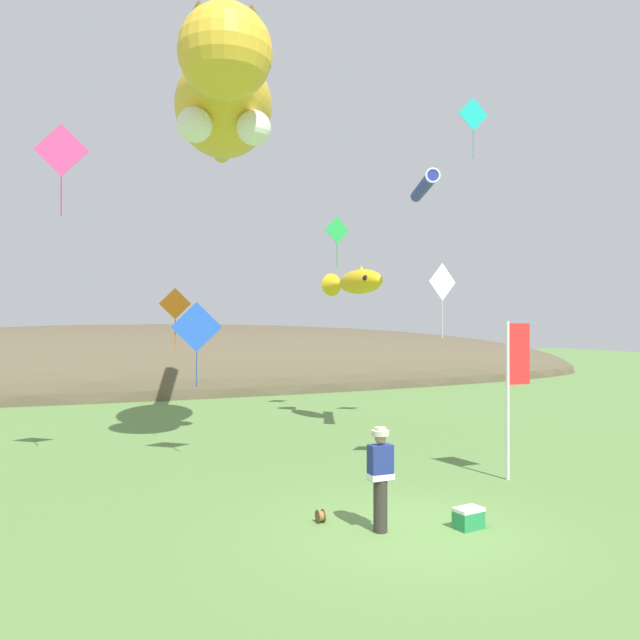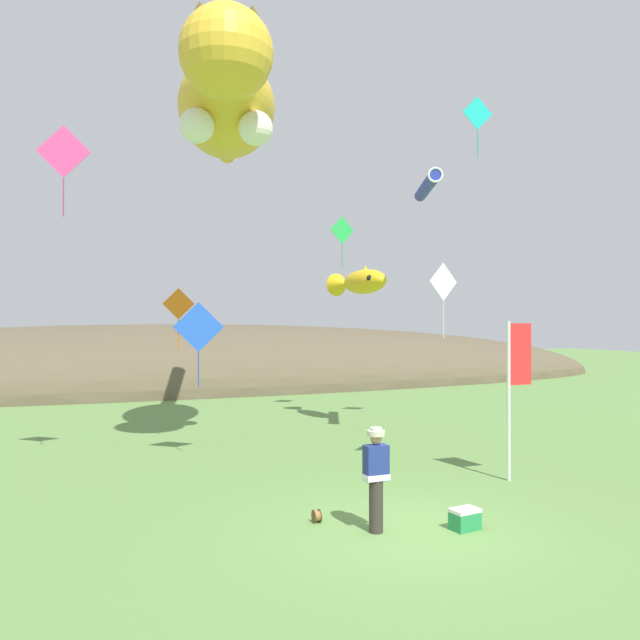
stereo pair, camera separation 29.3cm
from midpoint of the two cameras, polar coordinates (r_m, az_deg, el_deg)
name	(u,v)px [view 2 (the right image)]	position (r m, az deg, el deg)	size (l,w,h in m)	color
ground_plane	(405,532)	(11.28, 8.55, -18.62)	(120.00, 120.00, 0.00)	#5B8442
distant_hill_ridge	(130,387)	(36.57, -16.79, -5.85)	(62.91, 15.34, 6.99)	brown
festival_attendant	(376,476)	(10.94, 5.93, -14.00)	(0.42, 0.30, 1.77)	#332D28
kite_spool	(317,516)	(11.60, 0.46, -17.49)	(0.12, 0.23, 0.23)	olive
picnic_cooler	(465,519)	(11.53, 13.86, -17.25)	(0.53, 0.39, 0.36)	#268C4C
festival_banner_pole	(515,376)	(14.87, 17.92, -4.91)	(0.66, 0.08, 3.60)	silver
kite_giant_cat	(227,102)	(18.97, -8.08, 19.14)	(3.95, 9.87, 3.04)	gold
kite_fish_windsock	(359,282)	(21.72, 3.98, 3.49)	(1.23, 3.23, 0.97)	gold
kite_tube_streamer	(427,186)	(19.38, 10.23, 11.98)	(1.44, 2.83, 0.44)	#2633A5
kite_diamond_blue	(198,328)	(16.38, -10.55, -0.69)	(1.28, 0.28, 2.20)	blue
kite_diamond_teal	(477,114)	(21.36, 14.60, 17.78)	(1.05, 0.11, 1.95)	#19BFBF
kite_diamond_orange	(178,305)	(18.59, -12.37, 1.38)	(0.92, 0.10, 1.82)	orange
kite_diamond_pink	(63,152)	(16.04, -21.91, 14.05)	(1.20, 0.29, 2.12)	#E53F8C
kite_diamond_green	(342,231)	(24.25, 2.39, 8.16)	(1.05, 0.17, 1.96)	green
kite_diamond_white	(443,283)	(15.17, 11.76, 3.33)	(0.88, 0.22, 1.80)	white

